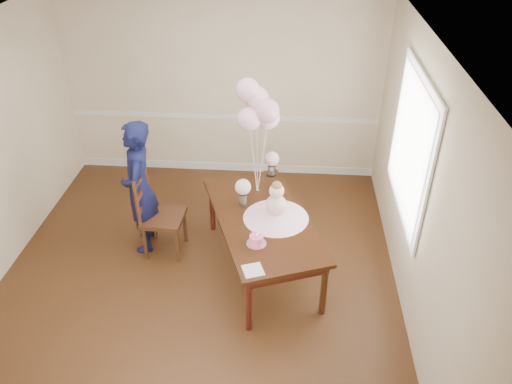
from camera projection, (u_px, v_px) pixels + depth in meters
name	position (u px, v px, depth m)	size (l,w,h in m)	color
floor	(198.00, 280.00, 5.69)	(4.50, 5.00, 0.00)	black
ceiling	(177.00, 45.00, 4.22)	(4.50, 5.00, 0.02)	white
wall_back	(222.00, 87.00, 7.04)	(4.50, 0.02, 2.70)	#BDAA8B
wall_right	(419.00, 189.00, 4.81)	(0.02, 5.00, 2.70)	#BDAA8B
chair_rail_trim	(223.00, 117.00, 7.28)	(4.50, 0.02, 0.07)	silver
baseboard_trim	(225.00, 167.00, 7.74)	(4.50, 0.02, 0.12)	silver
window_frame	(411.00, 147.00, 5.12)	(0.02, 1.66, 1.56)	white
window_blinds	(409.00, 147.00, 5.12)	(0.01, 1.50, 1.40)	silver
dining_table_top	(262.00, 219.00, 5.52)	(0.95, 1.90, 0.05)	black
table_apron	(262.00, 224.00, 5.56)	(0.86, 1.81, 0.10)	black
table_leg_fl	(248.00, 305.00, 4.92)	(0.07, 0.07, 0.67)	black
table_leg_fr	(324.00, 289.00, 5.10)	(0.07, 0.07, 0.67)	black
table_leg_bl	(212.00, 208.00, 6.33)	(0.07, 0.07, 0.67)	black
table_leg_br	(272.00, 198.00, 6.51)	(0.07, 0.07, 0.67)	black
baby_skirt	(276.00, 214.00, 5.48)	(0.72, 0.72, 0.10)	#FFBBD6
baby_torso	(276.00, 205.00, 5.41)	(0.23, 0.23, 0.23)	#F59AC0
baby_head	(277.00, 191.00, 5.31)	(0.16, 0.16, 0.16)	beige
baby_hair	(277.00, 186.00, 5.28)	(0.11, 0.11, 0.11)	brown
cake_platter	(256.00, 244.00, 5.12)	(0.21, 0.21, 0.01)	silver
birthday_cake	(256.00, 240.00, 5.09)	(0.14, 0.14, 0.10)	#F94E83
cake_flower_a	(256.00, 235.00, 5.05)	(0.03, 0.03, 0.03)	white
cake_flower_b	(259.00, 233.00, 5.08)	(0.03, 0.03, 0.03)	white
rose_vase_near	(243.00, 200.00, 5.66)	(0.10, 0.10, 0.15)	white
roses_near	(243.00, 187.00, 5.57)	(0.18, 0.18, 0.18)	beige
rose_vase_far	(272.00, 171.00, 6.20)	(0.10, 0.10, 0.15)	white
roses_far	(272.00, 159.00, 6.11)	(0.18, 0.18, 0.18)	beige
napkin	(253.00, 270.00, 4.78)	(0.19, 0.19, 0.01)	silver
balloon_weight	(257.00, 190.00, 5.95)	(0.04, 0.04, 0.02)	silver
balloon_a	(249.00, 119.00, 5.41)	(0.27, 0.27, 0.27)	#E19FC0
balloon_b	(267.00, 111.00, 5.36)	(0.27, 0.27, 0.27)	#D798B2
balloon_c	(257.00, 98.00, 5.41)	(0.27, 0.27, 0.27)	#E5A2B5
balloon_d	(248.00, 90.00, 5.35)	(0.27, 0.27, 0.27)	#E7A3B9
balloon_e	(268.00, 118.00, 5.55)	(0.27, 0.27, 0.27)	#FFB4D9
balloon_ribbon_a	(254.00, 162.00, 5.72)	(0.00, 0.00, 0.80)	silver
balloon_ribbon_b	(262.00, 158.00, 5.69)	(0.00, 0.00, 0.90)	white
balloon_ribbon_c	(257.00, 152.00, 5.72)	(0.00, 0.00, 0.99)	white
balloon_ribbon_d	(253.00, 148.00, 5.69)	(0.00, 0.00, 1.09)	white
balloon_ribbon_e	(262.00, 161.00, 5.79)	(0.00, 0.00, 0.75)	white
dining_chair_seat	(163.00, 218.00, 5.89)	(0.47, 0.47, 0.05)	#32190D
chair_leg_fl	(145.00, 243.00, 5.89)	(0.04, 0.04, 0.46)	#311C0D
chair_leg_fr	(177.00, 246.00, 5.85)	(0.04, 0.04, 0.46)	#371C0F
chair_leg_bl	(154.00, 224.00, 6.21)	(0.04, 0.04, 0.46)	#37180F
chair_leg_br	(185.00, 226.00, 6.17)	(0.04, 0.04, 0.46)	#391B0F
chair_back_post_l	(137.00, 204.00, 5.58)	(0.04, 0.04, 0.60)	#351A0E
chair_back_post_r	(147.00, 186.00, 5.90)	(0.04, 0.04, 0.60)	#3C1910
chair_slat_low	(144.00, 204.00, 5.81)	(0.03, 0.43, 0.05)	#3A150F
chair_slat_mid	(142.00, 191.00, 5.72)	(0.03, 0.43, 0.05)	#3B1810
chair_slat_top	(140.00, 179.00, 5.62)	(0.03, 0.43, 0.05)	#361D0E
woman	(139.00, 188.00, 5.80)	(0.60, 0.40, 1.66)	#0E1133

